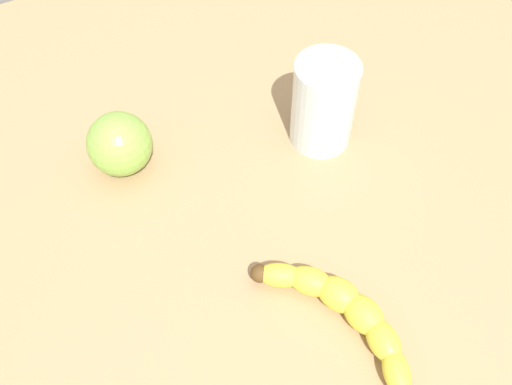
# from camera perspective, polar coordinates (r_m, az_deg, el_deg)

# --- Properties ---
(wooden_tabletop) EXTENTS (1.20, 1.20, 0.03)m
(wooden_tabletop) POSITION_cam_1_polar(r_m,az_deg,el_deg) (0.69, 6.46, -5.34)
(wooden_tabletop) COLOR #A38058
(wooden_tabletop) RESTS_ON ground
(banana) EXTENTS (0.20, 0.10, 0.03)m
(banana) POSITION_cam_1_polar(r_m,az_deg,el_deg) (0.62, 8.53, -11.27)
(banana) COLOR yellow
(banana) RESTS_ON wooden_tabletop
(smoothie_glass) EXTENTS (0.08, 0.08, 0.12)m
(smoothie_glass) POSITION_cam_1_polar(r_m,az_deg,el_deg) (0.73, 6.52, 8.43)
(smoothie_glass) COLOR silver
(smoothie_glass) RESTS_ON wooden_tabletop
(green_apple_fruit) EXTENTS (0.08, 0.08, 0.08)m
(green_apple_fruit) POSITION_cam_1_polar(r_m,az_deg,el_deg) (0.72, -13.01, 4.57)
(green_apple_fruit) COLOR #84B747
(green_apple_fruit) RESTS_ON wooden_tabletop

